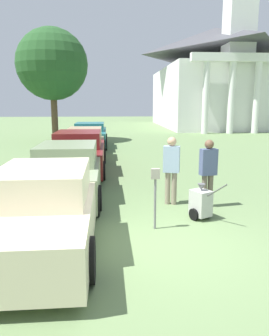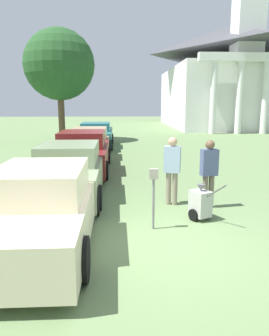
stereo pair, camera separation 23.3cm
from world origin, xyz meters
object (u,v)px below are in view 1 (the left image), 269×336
parked_car_cream (47,208)px  parked_car_sage (69,171)px  person_supervisor (208,169)px  church (214,77)px  parked_car_maroon (79,153)px  parking_meter (155,187)px  equipment_cart (201,203)px  person_worker (171,166)px  parked_car_tan (86,144)px  parked_car_teal (90,136)px

parked_car_cream → parked_car_sage: size_ratio=0.95×
person_supervisor → church: church is taller
parked_car_maroon → parking_meter: 6.58m
equipment_cart → parked_car_cream: bearing=171.2°
person_worker → person_supervisor: 0.95m
parked_car_maroon → church: 28.17m
parked_car_maroon → equipment_cart: 6.57m
parking_meter → equipment_cart: parking_meter is taller
parking_meter → parked_car_cream: bearing=-164.2°
parked_car_tan → person_worker: 8.31m
parked_car_maroon → equipment_cart: bearing=-60.2°
person_worker → parked_car_cream: bearing=56.9°
parked_car_teal → parked_car_sage: bearing=-90.5°
equipment_cart → church: 32.13m
parked_car_sage → parked_car_tan: (0.00, 6.69, -0.02)m
parked_car_cream → parking_meter: (2.16, 0.61, 0.22)m
parked_car_teal → person_supervisor: 12.68m
parked_car_cream → parked_car_tan: parked_car_cream is taller
parked_car_sage → person_supervisor: (3.72, -1.41, 0.30)m
parked_car_sage → church: 31.16m
parked_car_cream → person_supervisor: person_supervisor is taller
parking_meter → person_worker: (0.66, 1.72, 0.11)m
parked_car_cream → equipment_cart: (3.31, 1.15, -0.33)m
parked_car_cream → equipment_cart: size_ratio=4.85×
parked_car_teal → person_worker: (2.82, -11.81, 0.33)m
parking_meter → parked_car_tan: bearing=102.8°
parked_car_maroon → person_supervisor: person_supervisor is taller
person_worker → person_supervisor: size_ratio=1.03×
parking_meter → parked_car_teal: bearing=99.1°
parked_car_maroon → parked_car_teal: (-0.00, 7.32, -0.03)m
church → person_supervisor: bearing=-107.5°
parked_car_maroon → church: size_ratio=0.25×
parking_meter → equipment_cart: size_ratio=1.33×
parking_meter → equipment_cart: bearing=25.2°
parked_car_tan → person_worker: size_ratio=2.74×
parked_car_cream → parked_car_teal: (-0.00, 14.14, -0.01)m
parked_car_tan → parking_meter: (2.16, -9.52, 0.24)m
parked_car_teal → parking_meter: bearing=-81.4°
church → parked_car_maroon: bearing=-117.9°
parked_car_maroon → parking_meter: size_ratio=3.92×
parked_car_sage → parked_car_teal: 10.70m
parked_car_cream → parked_car_teal: bearing=89.5°
parked_car_maroon → person_worker: 5.32m
parking_meter → person_supervisor: person_supervisor is taller
parked_car_cream → parking_meter: size_ratio=3.64×
parked_car_cream → person_worker: (2.82, 2.33, 0.33)m
person_worker → church: 31.08m
person_worker → parked_car_tan: bearing=-52.8°
parked_car_sage → parked_car_maroon: (0.00, 3.38, 0.03)m
parked_car_maroon → parked_car_tan: 3.31m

